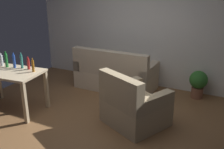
# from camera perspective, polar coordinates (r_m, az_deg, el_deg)

# --- Properties ---
(ground_plane) EXTENTS (5.20, 4.40, 0.02)m
(ground_plane) POSITION_cam_1_polar(r_m,az_deg,el_deg) (4.45, -4.11, -11.03)
(ground_plane) COLOR brown
(wall_rear) EXTENTS (5.20, 0.10, 2.70)m
(wall_rear) POSITION_cam_1_polar(r_m,az_deg,el_deg) (5.89, 6.66, 10.70)
(wall_rear) COLOR silver
(wall_rear) RESTS_ON ground_plane
(couch) EXTENTS (1.70, 0.84, 0.92)m
(couch) POSITION_cam_1_polar(r_m,az_deg,el_deg) (5.74, 0.65, -0.16)
(couch) COLOR beige
(couch) RESTS_ON ground_plane
(desk) EXTENTS (1.26, 0.82, 0.76)m
(desk) POSITION_cam_1_polar(r_m,az_deg,el_deg) (5.03, -21.59, -0.41)
(desk) COLOR #C6B28E
(desk) RESTS_ON ground_plane
(potted_plant) EXTENTS (0.36, 0.36, 0.57)m
(potted_plant) POSITION_cam_1_polar(r_m,az_deg,el_deg) (5.56, 18.25, -1.65)
(potted_plant) COLOR brown
(potted_plant) RESTS_ON ground_plane
(armchair) EXTENTS (1.17, 1.14, 0.92)m
(armchair) POSITION_cam_1_polar(r_m,az_deg,el_deg) (4.33, 4.63, -6.97)
(armchair) COLOR tan
(armchair) RESTS_ON ground_plane
(bottle_clear) EXTENTS (0.06, 0.06, 0.24)m
(bottle_clear) POSITION_cam_1_polar(r_m,az_deg,el_deg) (5.29, -22.94, 2.86)
(bottle_clear) COLOR silver
(bottle_clear) RESTS_ON desk
(bottle_green) EXTENTS (0.05, 0.05, 0.30)m
(bottle_green) POSITION_cam_1_polar(r_m,az_deg,el_deg) (5.17, -22.04, 2.93)
(bottle_green) COLOR #1E722D
(bottle_green) RESTS_ON desk
(bottle_blue) EXTENTS (0.05, 0.05, 0.28)m
(bottle_blue) POSITION_cam_1_polar(r_m,az_deg,el_deg) (5.09, -20.55, 2.75)
(bottle_blue) COLOR #2347A3
(bottle_blue) RESTS_ON desk
(bottle_tall) EXTENTS (0.04, 0.04, 0.29)m
(bottle_tall) POSITION_cam_1_polar(r_m,az_deg,el_deg) (5.01, -19.08, 2.72)
(bottle_tall) COLOR teal
(bottle_tall) RESTS_ON desk
(bottle_red) EXTENTS (0.05, 0.05, 0.24)m
(bottle_red) POSITION_cam_1_polar(r_m,az_deg,el_deg) (4.91, -17.75, 2.22)
(bottle_red) COLOR #AD2323
(bottle_red) RESTS_ON desk
(bottle_amber) EXTENTS (0.05, 0.05, 0.25)m
(bottle_amber) POSITION_cam_1_polar(r_m,az_deg,el_deg) (4.76, -16.83, 1.81)
(bottle_amber) COLOR #9E6019
(bottle_amber) RESTS_ON desk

